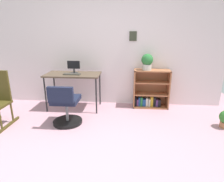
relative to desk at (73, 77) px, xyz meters
The scene contains 8 objects.
ground_plane 1.94m from the desk, 71.35° to the right, with size 6.24×6.24×0.00m, color #B48593.
wall_back 0.93m from the desk, 36.49° to the left, with size 5.20×0.12×2.57m.
desk is the anchor object (origin of this frame).
monitor 0.20m from the desk, 68.70° to the left, with size 0.26×0.16×0.26m.
keyboard 0.11m from the desk, 85.40° to the right, with size 0.34×0.13×0.02m, color #36332D.
office_chair 0.85m from the desk, 85.22° to the right, with size 0.52×0.55×0.75m.
bookshelf_low 1.68m from the desk, ahead, with size 0.75×0.30×0.82m.
potted_plant_on_shelf 1.56m from the desk, ahead, with size 0.24×0.24×0.33m.
Camera 1 is at (0.54, -2.03, 1.59)m, focal length 30.39 mm.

